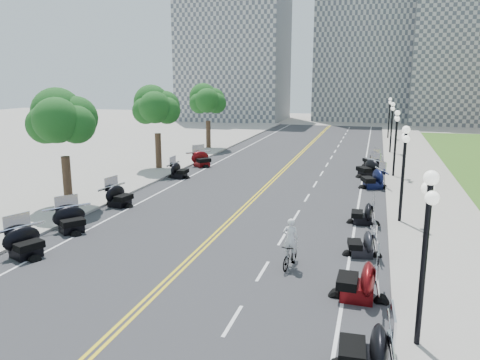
# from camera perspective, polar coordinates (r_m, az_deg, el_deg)

# --- Properties ---
(ground) EXTENTS (160.00, 160.00, 0.00)m
(ground) POSITION_cam_1_polar(r_m,az_deg,el_deg) (23.16, -2.64, -6.39)
(ground) COLOR gray
(road) EXTENTS (16.00, 90.00, 0.01)m
(road) POSITION_cam_1_polar(r_m,az_deg,el_deg) (32.42, 3.08, -0.93)
(road) COLOR #333335
(road) RESTS_ON ground
(centerline_yellow_a) EXTENTS (0.12, 90.00, 0.00)m
(centerline_yellow_a) POSITION_cam_1_polar(r_m,az_deg,el_deg) (32.45, 2.87, -0.90)
(centerline_yellow_a) COLOR yellow
(centerline_yellow_a) RESTS_ON road
(centerline_yellow_b) EXTENTS (0.12, 90.00, 0.00)m
(centerline_yellow_b) POSITION_cam_1_polar(r_m,az_deg,el_deg) (32.39, 3.29, -0.93)
(centerline_yellow_b) COLOR yellow
(centerline_yellow_b) RESTS_ON road
(edge_line_north) EXTENTS (0.12, 90.00, 0.00)m
(edge_line_north) POSITION_cam_1_polar(r_m,az_deg,el_deg) (31.63, 14.44, -1.63)
(edge_line_north) COLOR white
(edge_line_north) RESTS_ON road
(edge_line_south) EXTENTS (0.12, 90.00, 0.00)m
(edge_line_south) POSITION_cam_1_polar(r_m,az_deg,el_deg) (34.40, -7.35, -0.23)
(edge_line_south) COLOR white
(edge_line_south) RESTS_ON road
(lane_dash_4) EXTENTS (0.12, 2.00, 0.00)m
(lane_dash_4) POSITION_cam_1_polar(r_m,az_deg,el_deg) (15.26, -0.89, -16.75)
(lane_dash_4) COLOR white
(lane_dash_4) RESTS_ON road
(lane_dash_5) EXTENTS (0.12, 2.00, 0.00)m
(lane_dash_5) POSITION_cam_1_polar(r_m,az_deg,el_deg) (18.73, 2.78, -11.01)
(lane_dash_5) COLOR white
(lane_dash_5) RESTS_ON road
(lane_dash_6) EXTENTS (0.12, 2.00, 0.00)m
(lane_dash_6) POSITION_cam_1_polar(r_m,az_deg,el_deg) (22.38, 5.20, -7.08)
(lane_dash_6) COLOR white
(lane_dash_6) RESTS_ON road
(lane_dash_7) EXTENTS (0.12, 2.00, 0.00)m
(lane_dash_7) POSITION_cam_1_polar(r_m,az_deg,el_deg) (26.13, 6.91, -4.26)
(lane_dash_7) COLOR white
(lane_dash_7) RESTS_ON road
(lane_dash_8) EXTENTS (0.12, 2.00, 0.00)m
(lane_dash_8) POSITION_cam_1_polar(r_m,az_deg,el_deg) (29.94, 8.17, -2.14)
(lane_dash_8) COLOR white
(lane_dash_8) RESTS_ON road
(lane_dash_9) EXTENTS (0.12, 2.00, 0.00)m
(lane_dash_9) POSITION_cam_1_polar(r_m,az_deg,el_deg) (33.80, 9.15, -0.51)
(lane_dash_9) COLOR white
(lane_dash_9) RESTS_ON road
(lane_dash_10) EXTENTS (0.12, 2.00, 0.00)m
(lane_dash_10) POSITION_cam_1_polar(r_m,az_deg,el_deg) (37.69, 9.92, 0.79)
(lane_dash_10) COLOR white
(lane_dash_10) RESTS_ON road
(lane_dash_11) EXTENTS (0.12, 2.00, 0.00)m
(lane_dash_11) POSITION_cam_1_polar(r_m,az_deg,el_deg) (41.60, 10.55, 1.85)
(lane_dash_11) COLOR white
(lane_dash_11) RESTS_ON road
(lane_dash_12) EXTENTS (0.12, 2.00, 0.00)m
(lane_dash_12) POSITION_cam_1_polar(r_m,az_deg,el_deg) (45.52, 11.08, 2.72)
(lane_dash_12) COLOR white
(lane_dash_12) RESTS_ON road
(lane_dash_13) EXTENTS (0.12, 2.00, 0.00)m
(lane_dash_13) POSITION_cam_1_polar(r_m,az_deg,el_deg) (49.46, 11.52, 3.45)
(lane_dash_13) COLOR white
(lane_dash_13) RESTS_ON road
(lane_dash_14) EXTENTS (0.12, 2.00, 0.00)m
(lane_dash_14) POSITION_cam_1_polar(r_m,az_deg,el_deg) (53.40, 11.89, 4.08)
(lane_dash_14) COLOR white
(lane_dash_14) RESTS_ON road
(lane_dash_15) EXTENTS (0.12, 2.00, 0.00)m
(lane_dash_15) POSITION_cam_1_polar(r_m,az_deg,el_deg) (57.36, 12.21, 4.62)
(lane_dash_15) COLOR white
(lane_dash_15) RESTS_ON road
(lane_dash_16) EXTENTS (0.12, 2.00, 0.00)m
(lane_dash_16) POSITION_cam_1_polar(r_m,az_deg,el_deg) (61.32, 12.50, 5.09)
(lane_dash_16) COLOR white
(lane_dash_16) RESTS_ON road
(lane_dash_17) EXTENTS (0.12, 2.00, 0.00)m
(lane_dash_17) POSITION_cam_1_polar(r_m,az_deg,el_deg) (65.28, 12.75, 5.50)
(lane_dash_17) COLOR white
(lane_dash_17) RESTS_ON road
(lane_dash_18) EXTENTS (0.12, 2.00, 0.00)m
(lane_dash_18) POSITION_cam_1_polar(r_m,az_deg,el_deg) (69.25, 12.97, 5.87)
(lane_dash_18) COLOR white
(lane_dash_18) RESTS_ON road
(lane_dash_19) EXTENTS (0.12, 2.00, 0.00)m
(lane_dash_19) POSITION_cam_1_polar(r_m,az_deg,el_deg) (73.22, 13.16, 6.19)
(lane_dash_19) COLOR white
(lane_dash_19) RESTS_ON road
(sidewalk_north) EXTENTS (5.00, 90.00, 0.15)m
(sidewalk_north) POSITION_cam_1_polar(r_m,az_deg,el_deg) (31.78, 21.85, -1.96)
(sidewalk_north) COLOR #9E9991
(sidewalk_north) RESTS_ON ground
(sidewalk_south) EXTENTS (5.00, 90.00, 0.15)m
(sidewalk_south) POSITION_cam_1_polar(r_m,az_deg,el_deg) (36.20, -13.32, 0.27)
(sidewalk_south) COLOR #9E9991
(sidewalk_south) RESTS_ON ground
(distant_block_a) EXTENTS (18.00, 14.00, 26.00)m
(distant_block_a) POSITION_cam_1_polar(r_m,az_deg,el_deg) (86.66, -0.67, 16.01)
(distant_block_a) COLOR gray
(distant_block_a) RESTS_ON ground
(distant_block_b) EXTENTS (16.00, 12.00, 30.00)m
(distant_block_b) POSITION_cam_1_polar(r_m,az_deg,el_deg) (89.12, 14.82, 16.81)
(distant_block_b) COLOR gray
(distant_block_b) RESTS_ON ground
(distant_block_c) EXTENTS (20.00, 14.00, 22.00)m
(distant_block_c) POSITION_cam_1_polar(r_m,az_deg,el_deg) (87.09, 26.85, 13.39)
(distant_block_c) COLOR gray
(distant_block_c) RESTS_ON ground
(street_lamp_1) EXTENTS (0.50, 1.20, 4.90)m
(street_lamp_1) POSITION_cam_1_polar(r_m,az_deg,el_deg) (13.70, 21.50, -9.21)
(street_lamp_1) COLOR black
(street_lamp_1) RESTS_ON sidewalk_north
(street_lamp_2) EXTENTS (0.50, 1.20, 4.90)m
(street_lamp_2) POSITION_cam_1_polar(r_m,az_deg,el_deg) (25.25, 19.24, 0.60)
(street_lamp_2) COLOR black
(street_lamp_2) RESTS_ON sidewalk_north
(street_lamp_3) EXTENTS (0.50, 1.20, 4.90)m
(street_lamp_3) POSITION_cam_1_polar(r_m,az_deg,el_deg) (37.08, 18.41, 4.21)
(street_lamp_3) COLOR black
(street_lamp_3) RESTS_ON sidewalk_north
(street_lamp_4) EXTENTS (0.50, 1.20, 4.90)m
(street_lamp_4) POSITION_cam_1_polar(r_m,az_deg,el_deg) (49.00, 17.98, 6.07)
(street_lamp_4) COLOR black
(street_lamp_4) RESTS_ON sidewalk_north
(street_lamp_5) EXTENTS (0.50, 1.20, 4.90)m
(street_lamp_5) POSITION_cam_1_polar(r_m,az_deg,el_deg) (60.95, 17.72, 7.20)
(street_lamp_5) COLOR black
(street_lamp_5) RESTS_ON sidewalk_north
(tree_2) EXTENTS (4.80, 4.80, 9.20)m
(tree_2) POSITION_cam_1_polar(r_m,az_deg,el_deg) (28.61, -20.80, 6.16)
(tree_2) COLOR #235619
(tree_2) RESTS_ON sidewalk_south
(tree_3) EXTENTS (4.80, 4.80, 9.20)m
(tree_3) POSITION_cam_1_polar(r_m,az_deg,el_deg) (38.84, -10.09, 8.18)
(tree_3) COLOR #235619
(tree_3) RESTS_ON sidewalk_south
(tree_4) EXTENTS (4.80, 4.80, 9.20)m
(tree_4) POSITION_cam_1_polar(r_m,az_deg,el_deg) (49.86, -3.93, 9.22)
(tree_4) COLOR #235619
(tree_4) RESTS_ON sidewalk_south
(motorcycle_n_3) EXTENTS (2.21, 2.21, 1.48)m
(motorcycle_n_3) POSITION_cam_1_polar(r_m,az_deg,el_deg) (13.02, 15.10, -19.05)
(motorcycle_n_3) COLOR black
(motorcycle_n_3) RESTS_ON road
(motorcycle_n_4) EXTENTS (2.20, 2.20, 1.51)m
(motorcycle_n_4) POSITION_cam_1_polar(r_m,az_deg,el_deg) (16.77, 14.18, -11.52)
(motorcycle_n_4) COLOR #590A0C
(motorcycle_n_4) RESTS_ON road
(motorcycle_n_5) EXTENTS (2.00, 2.00, 1.24)m
(motorcycle_n_5) POSITION_cam_1_polar(r_m,az_deg,el_deg) (20.69, 14.62, -7.31)
(motorcycle_n_5) COLOR black
(motorcycle_n_5) RESTS_ON road
(motorcycle_n_6) EXTENTS (1.87, 1.87, 1.28)m
(motorcycle_n_6) POSITION_cam_1_polar(r_m,az_deg,el_deg) (25.11, 14.76, -3.78)
(motorcycle_n_6) COLOR black
(motorcycle_n_6) RESTS_ON road
(motorcycle_n_8) EXTENTS (2.80, 2.80, 1.53)m
(motorcycle_n_8) POSITION_cam_1_polar(r_m,az_deg,el_deg) (33.31, 15.92, 0.31)
(motorcycle_n_8) COLOR black
(motorcycle_n_8) RESTS_ON road
(motorcycle_n_9) EXTENTS (3.07, 3.07, 1.54)m
(motorcycle_n_9) POSITION_cam_1_polar(r_m,az_deg,el_deg) (37.03, 15.35, 1.53)
(motorcycle_n_9) COLOR black
(motorcycle_n_9) RESTS_ON road
(motorcycle_n_10) EXTENTS (2.42, 2.42, 1.25)m
(motorcycle_n_10) POSITION_cam_1_polar(r_m,az_deg,el_deg) (41.83, 15.69, 2.50)
(motorcycle_n_10) COLOR black
(motorcycle_n_10) RESTS_ON road
(motorcycle_s_4) EXTENTS (2.70, 2.70, 1.44)m
(motorcycle_s_4) POSITION_cam_1_polar(r_m,az_deg,el_deg) (21.84, -24.73, -6.73)
(motorcycle_s_4) COLOR black
(motorcycle_s_4) RESTS_ON road
(motorcycle_s_5) EXTENTS (2.84, 2.84, 1.41)m
(motorcycle_s_5) POSITION_cam_1_polar(r_m,az_deg,el_deg) (24.44, -19.93, -4.40)
(motorcycle_s_5) COLOR black
(motorcycle_s_5) RESTS_ON road
(motorcycle_s_6) EXTENTS (2.33, 2.33, 1.41)m
(motorcycle_s_6) POSITION_cam_1_polar(r_m,az_deg,el_deg) (28.46, -14.51, -1.74)
(motorcycle_s_6) COLOR black
(motorcycle_s_6) RESTS_ON road
(motorcycle_s_8) EXTENTS (1.95, 1.95, 1.32)m
(motorcycle_s_8) POSITION_cam_1_polar(r_m,az_deg,el_deg) (35.68, -7.42, 1.29)
(motorcycle_s_8) COLOR black
(motorcycle_s_8) RESTS_ON road
(motorcycle_s_9) EXTENTS (2.97, 2.97, 1.48)m
(motorcycle_s_9) POSITION_cam_1_polar(r_m,az_deg,el_deg) (40.11, -4.68, 2.68)
(motorcycle_s_9) COLOR #590A0C
(motorcycle_s_9) RESTS_ON road
(bicycle) EXTENTS (0.72, 1.73, 1.01)m
(bicycle) POSITION_cam_1_polar(r_m,az_deg,el_deg) (18.99, 6.13, -9.14)
(bicycle) COLOR #A51414
(bicycle) RESTS_ON road
(cyclist_rider) EXTENTS (0.62, 0.41, 1.70)m
(cyclist_rider) POSITION_cam_1_polar(r_m,az_deg,el_deg) (18.54, 6.22, -5.24)
(cyclist_rider) COLOR silver
(cyclist_rider) RESTS_ON bicycle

